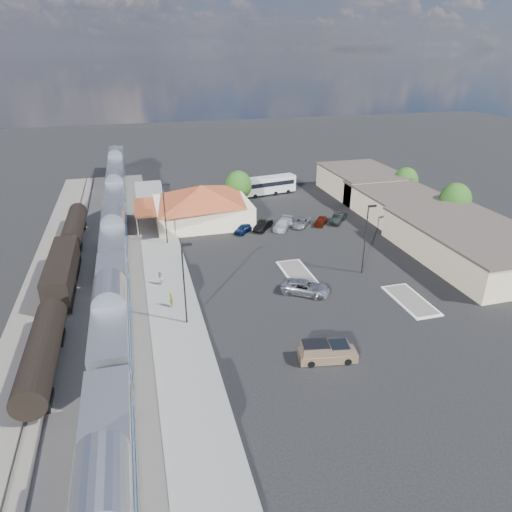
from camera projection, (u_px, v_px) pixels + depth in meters
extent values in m
plane|color=black|center=(271.00, 284.00, 55.16)|extent=(280.00, 280.00, 0.00)
cube|color=#4C4944|center=(93.00, 276.00, 57.14)|extent=(16.00, 100.00, 0.12)
cube|color=gray|center=(167.00, 274.00, 57.52)|extent=(5.50, 92.00, 0.18)
cube|color=silver|center=(113.00, 317.00, 42.68)|extent=(3.00, 20.00, 5.00)
cube|color=black|center=(117.00, 342.00, 43.82)|extent=(2.20, 16.00, 0.60)
cube|color=silver|center=(115.00, 236.00, 61.14)|extent=(3.00, 20.00, 5.00)
cube|color=black|center=(118.00, 255.00, 62.27)|extent=(2.20, 16.00, 0.60)
cube|color=silver|center=(116.00, 193.00, 79.59)|extent=(3.00, 20.00, 5.00)
cube|color=black|center=(118.00, 208.00, 80.72)|extent=(2.20, 16.00, 0.60)
cube|color=silver|center=(117.00, 166.00, 98.04)|extent=(3.00, 20.00, 5.00)
cube|color=black|center=(118.00, 179.00, 99.18)|extent=(2.20, 16.00, 0.60)
cylinder|color=black|center=(42.00, 351.00, 39.43)|extent=(2.80, 14.00, 2.80)
cube|color=black|center=(46.00, 368.00, 40.17)|extent=(2.20, 12.00, 0.60)
cube|color=black|center=(62.00, 271.00, 53.45)|extent=(2.80, 14.00, 3.60)
cube|color=black|center=(65.00, 286.00, 54.23)|extent=(2.20, 12.00, 0.60)
cylinder|color=black|center=(74.00, 226.00, 67.55)|extent=(2.80, 14.00, 2.80)
cube|color=black|center=(76.00, 237.00, 68.29)|extent=(2.20, 12.00, 0.60)
cube|color=beige|center=(202.00, 211.00, 74.43)|extent=(15.00, 12.00, 3.60)
pyramid|color=maroon|center=(201.00, 193.00, 73.15)|extent=(15.30, 12.24, 2.60)
cube|color=maroon|center=(144.00, 207.00, 71.63)|extent=(3.20, 9.60, 0.25)
cube|color=#C6B28C|center=(472.00, 245.00, 60.99)|extent=(14.00, 22.00, 4.20)
cube|color=#3F3833|center=(475.00, 229.00, 60.06)|extent=(14.40, 22.40, 0.30)
cube|color=#C6B28C|center=(399.00, 205.00, 76.85)|extent=(12.00, 18.00, 4.00)
cube|color=#3F3833|center=(401.00, 193.00, 75.96)|extent=(12.40, 18.40, 0.30)
cube|color=#C6B28C|center=(361.00, 182.00, 89.05)|extent=(12.00, 16.00, 4.50)
cube|color=#3F3833|center=(362.00, 170.00, 88.06)|extent=(12.40, 16.40, 0.30)
cube|color=silver|center=(297.00, 273.00, 57.84)|extent=(3.30, 7.50, 0.15)
cube|color=#4C4944|center=(297.00, 272.00, 57.81)|extent=(2.70, 6.90, 0.10)
cube|color=silver|center=(411.00, 301.00, 51.45)|extent=(3.30, 7.50, 0.15)
cube|color=#4C4944|center=(411.00, 300.00, 51.41)|extent=(2.70, 6.90, 0.10)
cylinder|color=black|center=(184.00, 285.00, 45.40)|extent=(0.16, 0.16, 9.00)
cube|color=black|center=(186.00, 245.00, 43.72)|extent=(1.00, 0.25, 0.22)
cylinder|color=black|center=(165.00, 215.00, 64.73)|extent=(0.16, 0.16, 9.00)
cube|color=black|center=(166.00, 185.00, 63.05)|extent=(1.00, 0.25, 0.22)
cylinder|color=black|center=(365.00, 240.00, 56.17)|extent=(0.16, 0.16, 9.00)
cube|color=black|center=(372.00, 206.00, 54.50)|extent=(1.00, 0.25, 0.22)
cylinder|color=#382314|center=(452.00, 217.00, 73.25)|extent=(0.30, 0.30, 2.86)
ellipsoid|color=#1C4E16|center=(455.00, 200.00, 72.10)|extent=(4.94, 4.94, 5.46)
cylinder|color=#382314|center=(404.00, 193.00, 85.62)|extent=(0.30, 0.30, 2.55)
ellipsoid|color=#1C4E16|center=(406.00, 180.00, 84.58)|extent=(4.41, 4.41, 4.87)
cylinder|color=#382314|center=(239.00, 200.00, 81.68)|extent=(0.30, 0.30, 2.73)
ellipsoid|color=#1C4E16|center=(238.00, 185.00, 80.57)|extent=(4.71, 4.71, 5.21)
cube|color=tan|center=(327.00, 355.00, 41.51)|extent=(5.49, 2.76, 0.86)
cube|color=tan|center=(328.00, 349.00, 41.23)|extent=(2.27, 2.12, 0.91)
cube|color=tan|center=(328.00, 348.00, 41.19)|extent=(2.78, 2.21, 1.05)
cylinder|color=black|center=(348.00, 362.00, 40.95)|extent=(0.72, 0.38, 0.69)
cylinder|color=black|center=(343.00, 350.00, 42.51)|extent=(0.72, 0.38, 0.69)
cylinder|color=black|center=(311.00, 364.00, 40.65)|extent=(0.72, 0.38, 0.69)
cylinder|color=black|center=(307.00, 352.00, 42.21)|extent=(0.72, 0.38, 0.69)
imported|color=#ADAFB5|center=(306.00, 288.00, 52.79)|extent=(6.11, 5.29, 1.56)
cube|color=white|center=(268.00, 185.00, 88.44)|extent=(11.26, 4.25, 3.12)
cube|color=black|center=(268.00, 183.00, 88.29)|extent=(10.40, 4.13, 0.83)
cylinder|color=black|center=(288.00, 192.00, 89.69)|extent=(0.86, 0.41, 0.83)
cylinder|color=black|center=(283.00, 189.00, 91.46)|extent=(0.86, 0.41, 0.83)
cylinder|color=black|center=(255.00, 196.00, 86.92)|extent=(0.86, 0.41, 0.83)
cylinder|color=black|center=(250.00, 193.00, 88.69)|extent=(0.86, 0.41, 0.83)
imported|color=gold|center=(171.00, 299.00, 49.69)|extent=(0.66, 0.79, 1.83)
imported|color=white|center=(160.00, 278.00, 54.35)|extent=(0.76, 0.93, 1.74)
imported|color=#0D1E45|center=(244.00, 228.00, 70.57)|extent=(3.91, 4.00, 1.36)
imported|color=black|center=(263.00, 225.00, 71.58)|extent=(4.10, 4.50, 1.49)
imported|color=white|center=(283.00, 224.00, 72.08)|extent=(4.70, 5.32, 1.48)
imported|color=gray|center=(301.00, 222.00, 73.15)|extent=(4.60, 4.93, 1.29)
imported|color=#651B0B|center=(321.00, 221.00, 73.65)|extent=(3.44, 3.90, 1.27)
imported|color=black|center=(338.00, 218.00, 74.64)|extent=(4.12, 4.47, 1.49)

